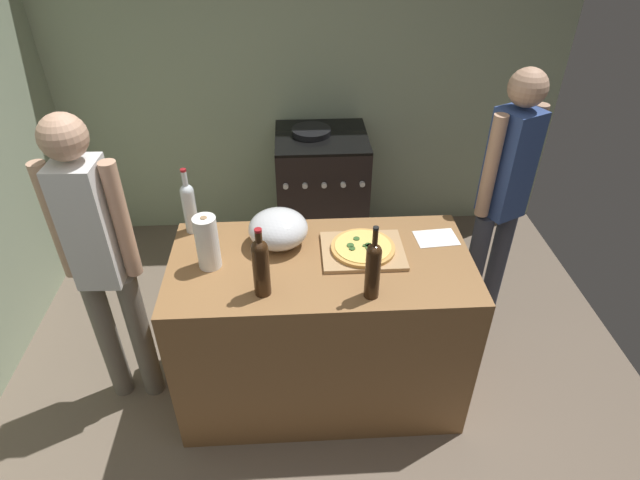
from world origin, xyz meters
name	(u,v)px	position (x,y,z in m)	size (l,w,h in m)	color
ground_plane	(299,325)	(0.00, 1.23, -0.01)	(4.01, 3.05, 0.02)	#6B5B4C
kitchen_wall_rear	(290,65)	(0.00, 2.50, 1.30)	(4.01, 0.10, 2.60)	#99A889
counter	(321,329)	(0.12, 0.72, 0.46)	(1.46, 0.73, 0.91)	olive
cutting_board	(363,251)	(0.32, 0.77, 0.92)	(0.40, 0.32, 0.02)	tan
pizza	(363,247)	(0.32, 0.77, 0.94)	(0.31, 0.31, 0.03)	tan
mixing_bowl	(278,229)	(-0.09, 0.87, 1.00)	(0.29, 0.29, 0.18)	#B2B2B7
paper_towel_roll	(207,242)	(-0.41, 0.71, 1.05)	(0.11, 0.11, 0.27)	white
wine_bottle_amber	(373,268)	(0.32, 0.46, 1.07)	(0.07, 0.07, 0.36)	#331E0F
wine_bottle_clear	(261,265)	(-0.15, 0.50, 1.07)	(0.07, 0.07, 0.34)	#331E0F
wine_bottle_dark	(189,205)	(-0.53, 1.01, 1.07)	(0.07, 0.07, 0.36)	silver
recipe_sheet	(436,238)	(0.71, 0.87, 0.91)	(0.21, 0.15, 0.00)	white
stove	(321,193)	(0.20, 2.10, 0.47)	(0.64, 0.61, 0.98)	black
person_in_stripes	(100,257)	(-0.93, 0.75, 0.95)	(0.37, 0.21, 1.66)	slate
person_in_red	(503,193)	(1.18, 1.23, 0.95)	(0.34, 0.27, 1.66)	#383D4C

